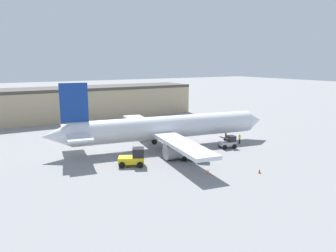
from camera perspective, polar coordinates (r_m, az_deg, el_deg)
name	(u,v)px	position (r m, az deg, el deg)	size (l,w,h in m)	color
ground_plane	(168,147)	(54.03, 0.00, -3.64)	(400.00, 400.00, 0.00)	gray
terminal_building	(65,104)	(83.32, -17.54, 3.76)	(65.04, 11.38, 7.71)	tan
airplane	(163,128)	(52.97, -0.94, -0.40)	(37.79, 33.27, 10.82)	silver
ground_crew_worker	(240,139)	(57.16, 12.35, -2.18)	(0.36, 0.36, 1.64)	#1E2338
baggage_tug	(195,154)	(46.60, 4.81, -4.84)	(3.55, 3.40, 2.12)	#B2B2B7
belt_loader_truck	(228,142)	(54.04, 10.48, -2.79)	(2.82, 2.28, 2.00)	#B2B2B7
pushback_tug	(134,158)	(44.26, -6.01, -5.50)	(3.89, 3.39, 2.46)	yellow
safety_cone_near	(208,171)	(41.61, 6.97, -7.87)	(0.36, 0.36, 0.55)	#EF590F
safety_cone_far	(259,171)	(43.02, 15.65, -7.57)	(0.36, 0.36, 0.55)	#EF590F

